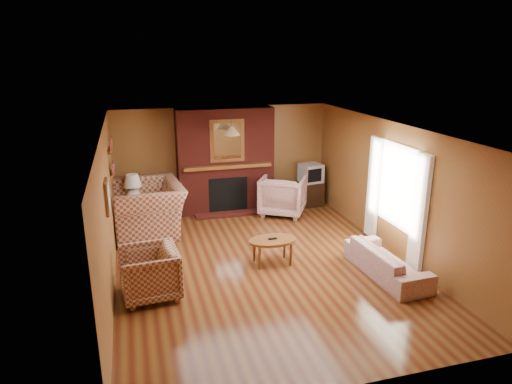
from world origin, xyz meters
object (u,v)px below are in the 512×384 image
object	(u,v)px
floral_sofa	(387,261)
floral_armchair	(283,195)
plaid_loveseat	(147,208)
table_lamp	(133,187)
crt_tv	(311,173)
coffee_table	(273,242)
tv_stand	(310,193)
side_table	(135,214)
fireplace	(225,161)
plaid_armchair	(150,273)

from	to	relation	value
floral_sofa	floral_armchair	world-z (taller)	floral_armchair
plaid_loveseat	table_lamp	xyz separation A→B (m)	(-0.25, 0.38, 0.37)
floral_armchair	crt_tv	world-z (taller)	crt_tv
plaid_loveseat	floral_armchair	bearing A→B (deg)	89.83
floral_sofa	table_lamp	world-z (taller)	table_lamp
coffee_table	tv_stand	xyz separation A→B (m)	(1.86, 2.84, -0.11)
plaid_loveseat	floral_armchair	xyz separation A→B (m)	(3.05, 0.30, -0.07)
coffee_table	table_lamp	distance (m)	3.42
coffee_table	tv_stand	size ratio (longest dim) A/B	1.46
side_table	tv_stand	xyz separation A→B (m)	(4.15, 0.35, 0.02)
fireplace	crt_tv	size ratio (longest dim) A/B	4.33
coffee_table	side_table	world-z (taller)	side_table
tv_stand	floral_armchair	bearing A→B (deg)	-158.73
crt_tv	coffee_table	bearing A→B (deg)	-123.30
tv_stand	floral_sofa	bearing A→B (deg)	-97.71
floral_sofa	coffee_table	size ratio (longest dim) A/B	2.01
coffee_table	crt_tv	distance (m)	3.41
floral_sofa	floral_armchair	size ratio (longest dim) A/B	1.73
side_table	table_lamp	xyz separation A→B (m)	(0.00, 0.00, 0.62)
crt_tv	floral_sofa	bearing A→B (deg)	-92.28
side_table	tv_stand	distance (m)	4.16
plaid_loveseat	tv_stand	size ratio (longest dim) A/B	2.74
plaid_loveseat	plaid_armchair	xyz separation A→B (m)	(-0.10, -2.68, -0.13)
plaid_loveseat	tv_stand	xyz separation A→B (m)	(3.90, 0.73, -0.23)
plaid_loveseat	coffee_table	bearing A→B (deg)	38.24
fireplace	floral_sofa	size ratio (longest dim) A/B	1.40
plaid_armchair	tv_stand	world-z (taller)	plaid_armchair
floral_armchair	table_lamp	bearing A→B (deg)	29.32
side_table	table_lamp	world-z (taller)	table_lamp
floral_sofa	floral_armchair	distance (m)	3.42
plaid_armchair	floral_sofa	size ratio (longest dim) A/B	0.50
floral_sofa	table_lamp	bearing A→B (deg)	46.29
table_lamp	floral_armchair	bearing A→B (deg)	-1.36
floral_armchair	side_table	bearing A→B (deg)	29.32
fireplace	table_lamp	distance (m)	2.19
plaid_loveseat	coffee_table	world-z (taller)	plaid_loveseat
fireplace	crt_tv	bearing A→B (deg)	-5.30
plaid_loveseat	table_lamp	distance (m)	0.59
fireplace	plaid_loveseat	world-z (taller)	fireplace
plaid_armchair	crt_tv	bearing A→B (deg)	125.79
plaid_armchair	floral_armchair	size ratio (longest dim) A/B	0.87
floral_armchair	crt_tv	bearing A→B (deg)	-122.92
fireplace	plaid_armchair	bearing A→B (deg)	-118.44
side_table	coffee_table	bearing A→B (deg)	-47.36
floral_sofa	coffee_table	world-z (taller)	floral_sofa
table_lamp	tv_stand	xyz separation A→B (m)	(4.15, 0.35, -0.60)
tv_stand	plaid_armchair	bearing A→B (deg)	-144.94
floral_sofa	crt_tv	xyz separation A→B (m)	(0.15, 3.77, 0.56)
plaid_loveseat	floral_sofa	bearing A→B (deg)	45.09
fireplace	floral_armchair	size ratio (longest dim) A/B	2.42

